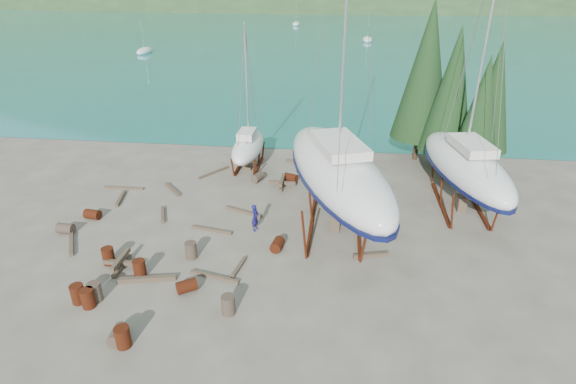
# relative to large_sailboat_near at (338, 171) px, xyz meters

# --- Properties ---
(ground) EXTENTS (600.00, 600.00, 0.00)m
(ground) POSITION_rel_large_sailboat_near_xyz_m (-5.15, -3.37, -3.28)
(ground) COLOR #564E44
(ground) RESTS_ON ground
(cypress_near_right) EXTENTS (3.60, 3.60, 10.00)m
(cypress_near_right) POSITION_rel_large_sailboat_near_xyz_m (7.35, 8.63, 2.51)
(cypress_near_right) COLOR black
(cypress_near_right) RESTS_ON ground
(cypress_mid_right) EXTENTS (3.06, 3.06, 8.50)m
(cypress_mid_right) POSITION_rel_large_sailboat_near_xyz_m (8.85, 6.63, 1.64)
(cypress_mid_right) COLOR black
(cypress_mid_right) RESTS_ON ground
(cypress_back_left) EXTENTS (4.14, 4.14, 11.50)m
(cypress_back_left) POSITION_rel_large_sailboat_near_xyz_m (5.85, 10.63, 3.38)
(cypress_back_left) COLOR black
(cypress_back_left) RESTS_ON ground
(cypress_far_right) EXTENTS (3.24, 3.24, 9.00)m
(cypress_far_right) POSITION_rel_large_sailboat_near_xyz_m (10.35, 9.63, 1.93)
(cypress_far_right) COLOR black
(cypress_far_right) RESTS_ON ground
(moored_boat_left) EXTENTS (2.00, 5.00, 6.05)m
(moored_boat_left) POSITION_rel_large_sailboat_near_xyz_m (-35.15, 56.63, -2.90)
(moored_boat_left) COLOR silver
(moored_boat_left) RESTS_ON ground
(moored_boat_mid) EXTENTS (2.00, 5.00, 6.05)m
(moored_boat_mid) POSITION_rel_large_sailboat_near_xyz_m (4.85, 76.63, -2.90)
(moored_boat_mid) COLOR silver
(moored_boat_mid) RESTS_ON ground
(moored_boat_far) EXTENTS (2.00, 5.00, 6.05)m
(moored_boat_far) POSITION_rel_large_sailboat_near_xyz_m (-13.15, 106.63, -2.90)
(moored_boat_far) COLOR silver
(moored_boat_far) RESTS_ON ground
(large_sailboat_near) EXTENTS (8.01, 13.47, 20.41)m
(large_sailboat_near) POSITION_rel_large_sailboat_near_xyz_m (0.00, 0.00, 0.00)
(large_sailboat_near) COLOR silver
(large_sailboat_near) RESTS_ON ground
(large_sailboat_far) EXTENTS (4.96, 10.80, 16.48)m
(large_sailboat_far) POSITION_rel_large_sailboat_near_xyz_m (7.47, 3.06, -0.59)
(large_sailboat_far) COLOR silver
(large_sailboat_far) RESTS_ON ground
(small_sailboat_shore) EXTENTS (2.06, 6.30, 10.04)m
(small_sailboat_shore) POSITION_rel_large_sailboat_near_xyz_m (-6.49, 7.55, -1.62)
(small_sailboat_shore) COLOR silver
(small_sailboat_shore) RESTS_ON ground
(worker) EXTENTS (0.48, 0.64, 1.57)m
(worker) POSITION_rel_large_sailboat_near_xyz_m (-4.37, -1.21, -2.50)
(worker) COLOR #14114D
(worker) RESTS_ON ground
(drum_0) EXTENTS (0.58, 0.58, 0.88)m
(drum_0) POSITION_rel_large_sailboat_near_xyz_m (-10.29, -8.35, -2.84)
(drum_0) COLOR #561A0E
(drum_0) RESTS_ON ground
(drum_1) EXTENTS (0.65, 0.93, 0.58)m
(drum_1) POSITION_rel_large_sailboat_near_xyz_m (-8.13, -10.10, -2.99)
(drum_1) COLOR #2D2823
(drum_1) RESTS_ON ground
(drum_2) EXTENTS (0.95, 0.69, 0.58)m
(drum_2) POSITION_rel_large_sailboat_near_xyz_m (-14.00, -1.09, -2.99)
(drum_2) COLOR #561A0E
(drum_2) RESTS_ON ground
(drum_3) EXTENTS (0.58, 0.58, 0.88)m
(drum_3) POSITION_rel_large_sailboat_near_xyz_m (-7.80, -10.34, -2.84)
(drum_3) COLOR #561A0E
(drum_3) RESTS_ON ground
(drum_4) EXTENTS (1.03, 0.86, 0.58)m
(drum_4) POSITION_rel_large_sailboat_near_xyz_m (-3.16, 5.42, -2.99)
(drum_4) COLOR #561A0E
(drum_4) RESTS_ON ground
(drum_5) EXTENTS (0.58, 0.58, 0.88)m
(drum_5) POSITION_rel_large_sailboat_near_xyz_m (-7.07, -4.28, -2.84)
(drum_5) COLOR #2D2823
(drum_5) RESTS_ON ground
(drum_6) EXTENTS (0.71, 0.96, 0.58)m
(drum_6) POSITION_rel_large_sailboat_near_xyz_m (-2.90, -3.02, -2.99)
(drum_6) COLOR #561A0E
(drum_6) RESTS_ON ground
(drum_8) EXTENTS (0.58, 0.58, 0.88)m
(drum_8) POSITION_rel_large_sailboat_near_xyz_m (-10.94, -5.23, -2.84)
(drum_8) COLOR #561A0E
(drum_8) RESTS_ON ground
(drum_10) EXTENTS (0.58, 0.58, 0.88)m
(drum_10) POSITION_rel_large_sailboat_near_xyz_m (-8.98, -6.05, -2.84)
(drum_10) COLOR #561A0E
(drum_10) RESTS_ON ground
(drum_11) EXTENTS (0.89, 1.04, 0.58)m
(drum_11) POSITION_rel_large_sailboat_near_xyz_m (-5.42, 5.24, -2.99)
(drum_11) COLOR #2D2823
(drum_11) RESTS_ON ground
(drum_12) EXTENTS (1.05, 0.97, 0.58)m
(drum_12) POSITION_rel_large_sailboat_near_xyz_m (-6.45, -6.87, -2.99)
(drum_12) COLOR #561A0E
(drum_12) RESTS_ON ground
(drum_13) EXTENTS (0.58, 0.58, 0.88)m
(drum_13) POSITION_rel_large_sailboat_near_xyz_m (-10.87, -8.13, -2.84)
(drum_13) COLOR #561A0E
(drum_13) RESTS_ON ground
(drum_15) EXTENTS (0.90, 0.61, 0.58)m
(drum_15) POSITION_rel_large_sailboat_near_xyz_m (-14.66, -2.78, -2.99)
(drum_15) COLOR #2D2823
(drum_15) RESTS_ON ground
(drum_16) EXTENTS (0.58, 0.58, 0.88)m
(drum_16) POSITION_rel_large_sailboat_near_xyz_m (-10.20, -7.92, -2.84)
(drum_16) COLOR #2D2823
(drum_16) RESTS_ON ground
(drum_17) EXTENTS (0.58, 0.58, 0.88)m
(drum_17) POSITION_rel_large_sailboat_near_xyz_m (-4.26, -8.06, -2.84)
(drum_17) COLOR #2D2823
(drum_17) RESTS_ON ground
(timber_0) EXTENTS (1.66, 2.30, 0.14)m
(timber_0) POSITION_rel_large_sailboat_near_xyz_m (-8.77, 6.17, -3.21)
(timber_0) COLOR brown
(timber_0) RESTS_ON ground
(timber_1) EXTENTS (1.81, 0.68, 0.19)m
(timber_1) POSITION_rel_large_sailboat_near_xyz_m (1.87, -3.14, -3.19)
(timber_1) COLOR brown
(timber_1) RESTS_ON ground
(timber_2) EXTENTS (0.62, 2.07, 0.19)m
(timber_2) POSITION_rel_large_sailboat_near_xyz_m (-13.51, 1.43, -3.19)
(timber_2) COLOR brown
(timber_2) RESTS_ON ground
(timber_4) EXTENTS (0.86, 1.82, 0.17)m
(timber_4) POSITION_rel_large_sailboat_near_xyz_m (-10.11, -0.26, -3.20)
(timber_4) COLOR brown
(timber_4) RESTS_ON ground
(timber_5) EXTENTS (2.48, 0.72, 0.16)m
(timber_5) POSITION_rel_large_sailboat_near_xyz_m (-5.48, -5.78, -3.20)
(timber_5) COLOR brown
(timber_5) RESTS_ON ground
(timber_6) EXTENTS (1.93, 0.56, 0.19)m
(timber_6) POSITION_rel_large_sailboat_near_xyz_m (-2.96, 9.08, -3.19)
(timber_6) COLOR brown
(timber_6) RESTS_ON ground
(timber_7) EXTENTS (0.45, 1.63, 0.17)m
(timber_7) POSITION_rel_large_sailboat_near_xyz_m (-4.51, -4.90, -3.20)
(timber_7) COLOR brown
(timber_7) RESTS_ON ground
(timber_8) EXTENTS (1.58, 1.72, 0.19)m
(timber_8) POSITION_rel_large_sailboat_near_xyz_m (-10.73, 3.09, -3.19)
(timber_8) COLOR brown
(timber_8) RESTS_ON ground
(timber_10) EXTENTS (2.41, 1.08, 0.16)m
(timber_10) POSITION_rel_large_sailboat_near_xyz_m (-5.46, 0.65, -3.20)
(timber_10) COLOR brown
(timber_10) RESTS_ON ground
(timber_11) EXTENTS (2.41, 0.59, 0.15)m
(timber_11) POSITION_rel_large_sailboat_near_xyz_m (-6.77, -1.63, -3.21)
(timber_11) COLOR brown
(timber_11) RESTS_ON ground
(timber_14) EXTENTS (1.72, 2.76, 0.18)m
(timber_14) POSITION_rel_large_sailboat_near_xyz_m (-13.90, -3.57, -3.19)
(timber_14) COLOR brown
(timber_14) RESTS_ON ground
(timber_15) EXTENTS (2.71, 0.17, 0.15)m
(timber_15) POSITION_rel_large_sailboat_near_xyz_m (-14.01, 2.97, -3.21)
(timber_15) COLOR brown
(timber_15) RESTS_ON ground
(timber_16) EXTENTS (2.62, 0.78, 0.23)m
(timber_16) POSITION_rel_large_sailboat_near_xyz_m (-8.52, -6.37, -3.17)
(timber_16) COLOR brown
(timber_16) RESTS_ON ground
(timber_pile_fore) EXTENTS (1.80, 1.80, 0.60)m
(timber_pile_fore) POSITION_rel_large_sailboat_near_xyz_m (-10.17, -5.51, -2.98)
(timber_pile_fore) COLOR brown
(timber_pile_fore) RESTS_ON ground
(timber_pile_aft) EXTENTS (1.80, 1.80, 0.60)m
(timber_pile_aft) POSITION_rel_large_sailboat_near_xyz_m (-3.63, 4.52, -2.98)
(timber_pile_aft) COLOR brown
(timber_pile_aft) RESTS_ON ground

